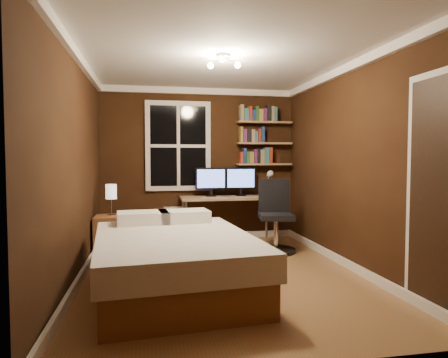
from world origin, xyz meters
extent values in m
plane|color=#92613A|center=(0.00, 0.00, 0.00)|extent=(4.20, 4.20, 0.00)
cube|color=black|center=(0.00, 2.10, 1.25)|extent=(3.20, 0.04, 2.50)
cube|color=black|center=(-1.60, 0.00, 1.25)|extent=(0.04, 4.20, 2.50)
cube|color=black|center=(1.60, 0.00, 1.25)|extent=(0.04, 4.20, 2.50)
cube|color=white|center=(0.00, 0.00, 2.50)|extent=(3.20, 4.20, 0.02)
cube|color=white|center=(-0.35, 2.06, 1.55)|extent=(1.06, 0.06, 1.46)
cube|color=#9A744A|center=(1.08, 1.98, 1.25)|extent=(0.92, 0.22, 0.03)
cube|color=#9A744A|center=(1.08, 1.98, 1.60)|extent=(0.92, 0.22, 0.03)
cube|color=#9A744A|center=(1.08, 1.98, 1.95)|extent=(0.92, 0.22, 0.03)
cube|color=brown|center=(-0.58, -0.47, 0.16)|extent=(1.62, 2.17, 0.33)
cube|color=silver|center=(-0.58, -0.47, 0.45)|extent=(1.71, 2.24, 0.25)
cube|color=white|center=(-0.90, 0.31, 0.65)|extent=(0.63, 0.46, 0.14)
cube|color=white|center=(-0.41, 0.35, 0.65)|extent=(0.63, 0.46, 0.14)
cube|color=brown|center=(-1.34, 1.17, 0.28)|extent=(0.45, 0.45, 0.56)
cube|color=silver|center=(-0.41, 1.99, 0.28)|extent=(0.37, 0.13, 0.56)
cube|color=#9A744A|center=(0.43, 1.79, 0.71)|extent=(1.54, 0.58, 0.04)
cylinder|color=beige|center=(-0.28, 1.54, 0.35)|extent=(0.04, 0.04, 0.69)
cylinder|color=beige|center=(1.15, 1.54, 0.35)|extent=(0.04, 0.04, 0.69)
cylinder|color=beige|center=(-0.28, 2.04, 0.35)|extent=(0.04, 0.04, 0.69)
cylinder|color=beige|center=(1.15, 2.04, 0.35)|extent=(0.04, 0.04, 0.69)
cylinder|color=black|center=(0.96, 0.94, 0.03)|extent=(0.58, 0.58, 0.05)
cylinder|color=silver|center=(0.96, 0.94, 0.27)|extent=(0.06, 0.06, 0.43)
cube|color=black|center=(0.96, 0.94, 0.52)|extent=(0.54, 0.54, 0.07)
cube|color=black|center=(0.99, 1.15, 0.80)|extent=(0.45, 0.12, 0.49)
camera|label=1|loc=(-0.82, -4.50, 1.35)|focal=32.00mm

